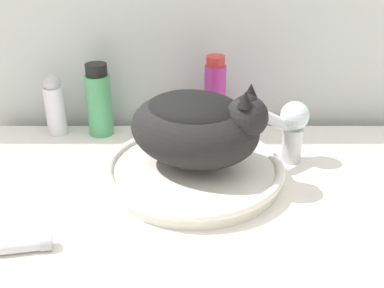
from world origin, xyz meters
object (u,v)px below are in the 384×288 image
object	(u,v)px
mouthwash_bottle	(97,101)
deodorant_stick	(52,105)
faucet	(288,126)
shampoo_bottle_tall	(211,97)
cream_tube	(8,247)
cat	(195,125)

from	to	relation	value
mouthwash_bottle	deodorant_stick	distance (m)	0.11
faucet	shampoo_bottle_tall	bearing A→B (deg)	-64.03
shampoo_bottle_tall	cream_tube	world-z (taller)	shampoo_bottle_tall
cat	cream_tube	bearing A→B (deg)	-123.74
faucet	deodorant_stick	world-z (taller)	faucet
mouthwash_bottle	cat	bearing A→B (deg)	-44.08
deodorant_stick	shampoo_bottle_tall	bearing A→B (deg)	0.00
faucet	shampoo_bottle_tall	xyz separation A→B (m)	(-0.16, 0.15, 0.01)
cream_tube	shampoo_bottle_tall	bearing A→B (deg)	52.75
cat	cream_tube	xyz separation A→B (m)	(-0.30, -0.23, -0.11)
faucet	shampoo_bottle_tall	size ratio (longest dim) A/B	0.78
shampoo_bottle_tall	cream_tube	size ratio (longest dim) A/B	1.42
cat	mouthwash_bottle	world-z (taller)	cat
deodorant_stick	cream_tube	distance (m)	0.46
faucet	deodorant_stick	size ratio (longest dim) A/B	1.01
cat	mouthwash_bottle	xyz separation A→B (m)	(-0.23, 0.23, -0.04)
shampoo_bottle_tall	deodorant_stick	xyz separation A→B (m)	(-0.38, -0.00, -0.02)
mouthwash_bottle	shampoo_bottle_tall	distance (m)	0.28
shampoo_bottle_tall	cream_tube	distance (m)	0.58
deodorant_stick	cream_tube	bearing A→B (deg)	-85.41
mouthwash_bottle	faucet	bearing A→B (deg)	-18.68
cat	deodorant_stick	distance (m)	0.41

